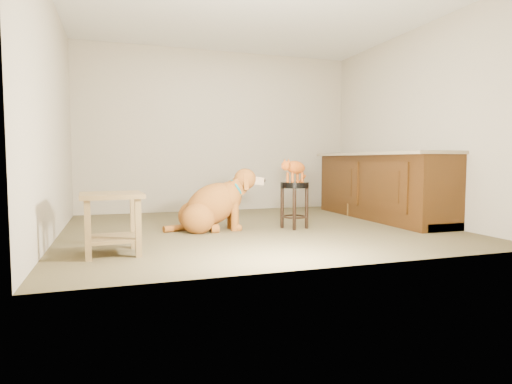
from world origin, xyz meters
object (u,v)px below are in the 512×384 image
object	(u,v)px
padded_stool	(294,196)
wood_stool	(356,191)
side_table	(112,214)
golden_retriever	(213,206)
tabby_kitten	(294,168)

from	to	relation	value
padded_stool	wood_stool	xyz separation A→B (m)	(1.42, 0.92, -0.05)
padded_stool	side_table	distance (m)	2.26
golden_retriever	tabby_kitten	size ratio (longest dim) A/B	2.81
wood_stool	side_table	world-z (taller)	wood_stool
tabby_kitten	golden_retriever	bearing A→B (deg)	149.41
side_table	tabby_kitten	distance (m)	2.28
wood_stool	tabby_kitten	size ratio (longest dim) A/B	1.55
golden_retriever	tabby_kitten	world-z (taller)	tabby_kitten
side_table	tabby_kitten	bearing A→B (deg)	21.52
golden_retriever	padded_stool	bearing A→B (deg)	-7.52
side_table	golden_retriever	world-z (taller)	golden_retriever
side_table	padded_stool	bearing A→B (deg)	21.49
padded_stool	wood_stool	distance (m)	1.69
wood_stool	golden_retriever	distance (m)	2.52
wood_stool	golden_retriever	xyz separation A→B (m)	(-2.40, -0.77, -0.06)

